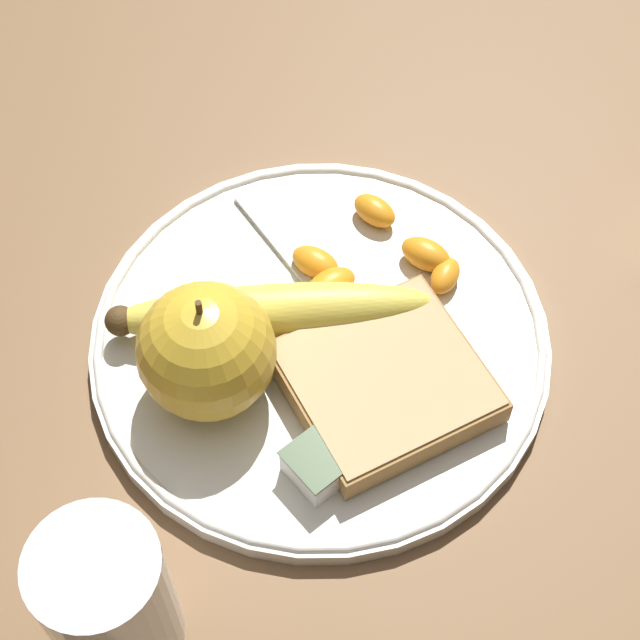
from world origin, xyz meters
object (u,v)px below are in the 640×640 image
(banana, at_px, (270,312))
(fork, at_px, (337,312))
(apple, at_px, (206,351))
(jam_packet, at_px, (324,460))
(juice_glass, at_px, (110,602))
(plate, at_px, (320,341))
(bread_slice, at_px, (385,382))

(banana, bearing_deg, fork, -25.93)
(banana, bearing_deg, apple, -169.42)
(apple, relative_size, jam_packet, 2.20)
(juice_glass, relative_size, jam_packet, 2.50)
(juice_glass, distance_m, jam_packet, 0.14)
(plate, xyz_separation_m, jam_packet, (-0.05, -0.07, 0.01))
(juice_glass, bearing_deg, bread_slice, 4.37)
(banana, bearing_deg, plate, -54.24)
(jam_packet, bearing_deg, banana, 68.69)
(apple, distance_m, bread_slice, 0.11)
(plate, height_order, apple, apple)
(fork, distance_m, jam_packet, 0.11)
(juice_glass, height_order, apple, same)
(plate, relative_size, apple, 3.17)
(juice_glass, bearing_deg, apple, 34.31)
(banana, xyz_separation_m, bread_slice, (0.02, -0.08, -0.01))
(juice_glass, height_order, bread_slice, juice_glass)
(plate, bearing_deg, apple, 167.83)
(plate, relative_size, juice_glass, 2.78)
(juice_glass, bearing_deg, jam_packet, -0.08)
(bread_slice, bearing_deg, banana, 106.49)
(banana, distance_m, fork, 0.04)
(plate, bearing_deg, fork, 18.80)
(apple, distance_m, fork, 0.10)
(juice_glass, height_order, fork, juice_glass)
(banana, height_order, bread_slice, banana)
(plate, distance_m, bread_slice, 0.06)
(plate, xyz_separation_m, bread_slice, (0.01, -0.05, 0.02))
(jam_packet, bearing_deg, apple, 100.99)
(plate, relative_size, jam_packet, 6.95)
(bread_slice, distance_m, fork, 0.06)
(jam_packet, bearing_deg, plate, 51.42)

